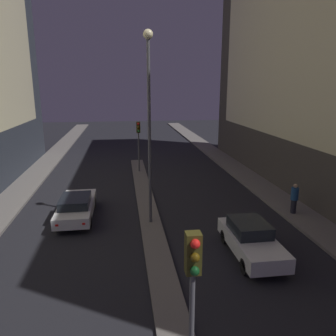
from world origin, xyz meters
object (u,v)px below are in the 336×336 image
object	(u,v)px
traffic_light_mid	(138,135)
pedestrian_on_right_sidewalk	(294,198)
car_right_lane	(251,239)
street_lamp	(149,107)
traffic_light_near	(193,282)
car_left_lane	(76,206)

from	to	relation	value
traffic_light_mid	pedestrian_on_right_sidewalk	distance (m)	13.51
traffic_light_mid	car_right_lane	xyz separation A→B (m)	(3.98, -14.55, -2.45)
traffic_light_mid	street_lamp	xyz separation A→B (m)	(0.00, -10.67, 2.94)
traffic_light_near	car_left_lane	size ratio (longest dim) A/B	0.87
street_lamp	pedestrian_on_right_sidewalk	distance (m)	9.57
traffic_light_near	traffic_light_mid	size ratio (longest dim) A/B	1.00
car_left_lane	pedestrian_on_right_sidewalk	world-z (taller)	pedestrian_on_right_sidewalk
traffic_light_mid	car_left_lane	bearing A→B (deg)	-113.16
traffic_light_mid	car_right_lane	distance (m)	15.28
car_right_lane	traffic_light_mid	bearing A→B (deg)	105.28
traffic_light_near	car_right_lane	distance (m)	7.87
street_lamp	car_right_lane	size ratio (longest dim) A/B	2.27
car_left_lane	street_lamp	bearing A→B (deg)	-19.10
car_left_lane	car_right_lane	bearing A→B (deg)	-33.45
traffic_light_mid	street_lamp	distance (m)	11.07
car_left_lane	car_right_lane	xyz separation A→B (m)	(7.95, -5.25, 0.05)
street_lamp	car_right_lane	distance (m)	7.73
street_lamp	car_right_lane	world-z (taller)	street_lamp
car_right_lane	pedestrian_on_right_sidewalk	bearing A→B (deg)	43.78
street_lamp	pedestrian_on_right_sidewalk	world-z (taller)	street_lamp
traffic_light_mid	pedestrian_on_right_sidewalk	size ratio (longest dim) A/B	2.43
traffic_light_mid	car_left_lane	xyz separation A→B (m)	(-3.98, -9.30, -2.49)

